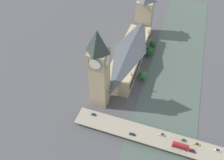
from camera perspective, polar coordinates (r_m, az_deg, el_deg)
name	(u,v)px	position (r m, az deg, el deg)	size (l,w,h in m)	color
ground_plane	(141,72)	(227.91, 7.58, 2.19)	(600.00, 600.00, 0.00)	#4C4C4F
river_water	(173,79)	(226.65, 15.70, 0.29)	(54.13, 360.00, 0.30)	#47564C
parliament_hall	(130,55)	(227.84, 4.71, 6.59)	(24.17, 93.66, 24.69)	tan
clock_tower	(99,69)	(170.54, -3.40, 2.97)	(14.89, 14.89, 75.04)	tan
victoria_tower	(144,15)	(269.17, 8.46, 16.51)	(18.40, 18.40, 56.10)	tan
road_bridge	(161,139)	(178.40, 12.69, -14.89)	(140.26, 15.91, 4.14)	gray
double_decker_bus_mid	(180,146)	(175.11, 17.45, -16.12)	(11.83, 2.55, 5.00)	red
car_northbound_lead	(197,144)	(182.26, 21.30, -15.35)	(4.28, 1.79, 1.33)	gold
car_northbound_mid	(132,134)	(175.47, 5.32, -13.92)	(4.64, 1.78, 1.34)	black
car_northbound_tail	(192,151)	(178.11, 20.28, -17.08)	(4.29, 1.82, 1.51)	maroon
car_southbound_lead	(217,150)	(185.42, 25.83, -16.21)	(4.67, 1.76, 1.48)	silver
car_southbound_mid	(162,135)	(178.82, 12.99, -13.75)	(4.46, 1.94, 1.42)	silver
car_southbound_tail	(94,114)	(185.39, -4.82, -8.97)	(4.09, 1.89, 1.43)	navy
car_southbound_extra	(184,140)	(180.72, 18.22, -14.71)	(3.84, 1.93, 1.33)	slate
tree_embankment_near	(153,44)	(255.34, 10.71, 9.18)	(7.92, 7.92, 10.54)	brown
tree_embankment_mid	(143,75)	(216.13, 8.10, 1.28)	(8.05, 8.05, 9.81)	brown
tree_embankment_far	(149,51)	(245.19, 9.65, 7.46)	(9.45, 9.45, 10.86)	brown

